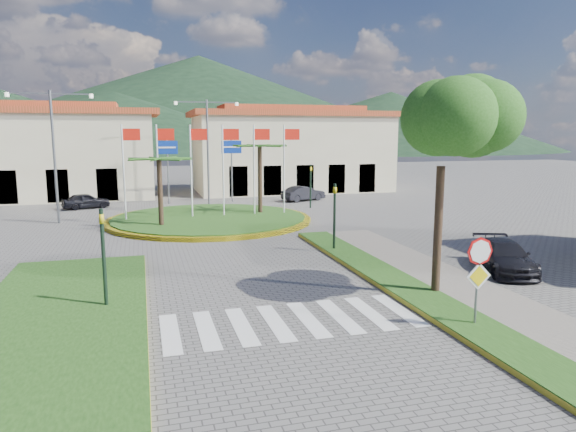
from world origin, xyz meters
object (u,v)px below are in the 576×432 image
object	(u,v)px
stop_sign	(479,267)
car_dark_b	(304,193)
roundabout_island	(210,219)
white_van	(63,191)
deciduous_tree	(442,142)
car_side_right	(504,256)
car_dark_a	(86,201)

from	to	relation	value
stop_sign	car_dark_b	xyz separation A→B (m)	(3.84, 28.04, -1.19)
roundabout_island	stop_sign	distance (m)	20.69
roundabout_island	white_van	size ratio (longest dim) A/B	2.71
car_dark_b	white_van	bearing A→B (deg)	51.33
deciduous_tree	car_side_right	xyz separation A→B (m)	(4.34, 2.00, -4.57)
stop_sign	roundabout_island	bearing A→B (deg)	103.73
white_van	car_dark_b	bearing A→B (deg)	-115.76
deciduous_tree	car_side_right	size ratio (longest dim) A/B	1.64
stop_sign	car_side_right	xyz separation A→B (m)	(4.94, 5.04, -1.19)
car_dark_b	car_dark_a	bearing A→B (deg)	70.03
car_dark_b	car_side_right	distance (m)	23.03
white_van	car_side_right	size ratio (longest dim) A/B	1.13
roundabout_island	car_dark_a	bearing A→B (deg)	134.26
roundabout_island	car_side_right	distance (m)	17.94
car_dark_b	deciduous_tree	bearing A→B (deg)	153.38
stop_sign	car_dark_a	distance (m)	31.08
car_dark_a	white_van	bearing A→B (deg)	2.34
deciduous_tree	car_side_right	world-z (taller)	deciduous_tree
roundabout_island	car_dark_a	size ratio (longest dim) A/B	3.80
white_van	car_dark_a	xyz separation A→B (m)	(2.41, -6.54, -0.08)
stop_sign	white_van	distance (m)	38.03
roundabout_island	car_dark_a	world-z (taller)	roundabout_island
deciduous_tree	car_dark_b	distance (m)	25.62
car_side_right	deciduous_tree	bearing A→B (deg)	-135.01
roundabout_island	car_dark_b	distance (m)	11.85
roundabout_island	car_dark_b	bearing A→B (deg)	42.50
white_van	car_side_right	bearing A→B (deg)	-152.09
car_dark_b	car_side_right	world-z (taller)	car_dark_b
stop_sign	deciduous_tree	bearing A→B (deg)	78.82
stop_sign	car_side_right	bearing A→B (deg)	45.55
white_van	car_dark_b	world-z (taller)	white_van
stop_sign	car_dark_a	xyz separation A→B (m)	(-12.90, 28.25, -1.22)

